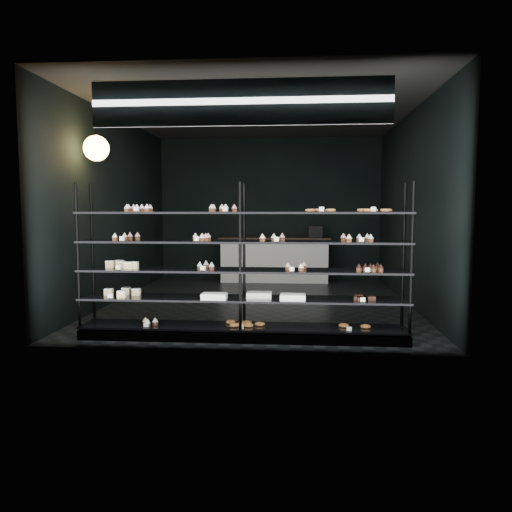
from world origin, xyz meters
name	(u,v)px	position (x,y,z in m)	size (l,w,h in m)	color
room	(260,209)	(0.00, 0.00, 1.60)	(5.01, 6.01, 3.20)	black
display_shelf	(240,288)	(-0.05, -2.45, 0.63)	(4.00, 0.50, 1.91)	black
signage	(240,103)	(0.00, -2.93, 2.75)	(3.30, 0.05, 0.50)	#0D2044
pendant_lamp	(96,148)	(-2.20, -1.52, 2.45)	(0.35, 0.35, 0.91)	black
service_counter	(275,259)	(0.16, 2.50, 0.50)	(2.41, 0.65, 1.23)	silver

